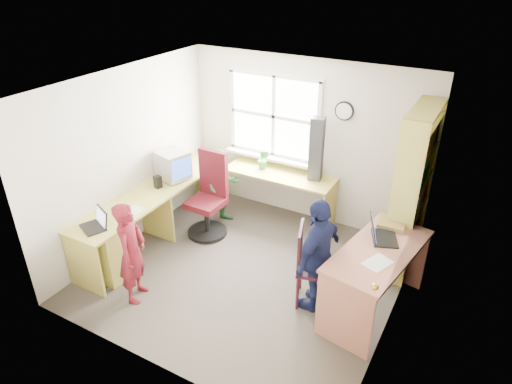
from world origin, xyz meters
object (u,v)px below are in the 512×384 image
right_desk (377,267)px  cd_tower (316,149)px  swivel_chair (209,199)px  laptop_left (96,223)px  person_red (132,252)px  person_green (222,187)px  crt_monitor (173,165)px  l_desk (149,226)px  person_navy (318,255)px  bookshelf (411,195)px  laptop_right (380,234)px  wooden_chair (310,262)px  potted_plant (263,160)px

right_desk → cd_tower: (-1.32, 1.39, 0.60)m
swivel_chair → laptop_left: bearing=-108.5°
person_red → person_green: bearing=-19.5°
right_desk → crt_monitor: 3.14m
l_desk → cd_tower: 2.49m
l_desk → swivel_chair: swivel_chair is taller
l_desk → person_navy: size_ratio=2.13×
laptop_left → person_navy: bearing=42.1°
swivel_chair → person_navy: size_ratio=0.88×
right_desk → laptop_left: 3.25m
right_desk → bookshelf: (0.07, 1.07, 0.40)m
person_navy → laptop_right: bearing=137.4°
right_desk → wooden_chair: bearing=-154.9°
crt_monitor → potted_plant: size_ratio=1.61×
swivel_chair → person_navy: person_navy is taller
laptop_right → cd_tower: bearing=24.7°
laptop_left → person_green: (0.56, 1.84, -0.22)m
laptop_left → potted_plant: potted_plant is taller
wooden_chair → crt_monitor: bearing=146.8°
swivel_chair → cd_tower: bearing=37.9°
cd_tower → person_navy: size_ratio=0.66×
wooden_chair → laptop_right: laptop_right is taller
right_desk → wooden_chair: wooden_chair is taller
person_green → person_navy: bearing=-90.4°
swivel_chair → person_red: bearing=-87.5°
bookshelf → cd_tower: bookshelf is taller
right_desk → potted_plant: 2.51m
crt_monitor → person_green: (0.57, 0.36, -0.37)m
person_red → bookshelf: bearing=-69.7°
crt_monitor → person_green: bearing=47.6°
right_desk → wooden_chair: size_ratio=1.55×
laptop_right → person_red: (-2.43, -1.32, -0.26)m
right_desk → person_green: bearing=172.4°
person_red → person_green: person_red is taller
bookshelf → cd_tower: 1.44m
person_green → person_navy: (1.92, -1.02, 0.11)m
crt_monitor → laptop_right: bearing=11.3°
crt_monitor → person_red: bearing=-53.2°
bookshelf → wooden_chair: bearing=-121.3°
laptop_right → person_green: bearing=54.6°
person_green → laptop_right: bearing=-75.9°
right_desk → person_navy: size_ratio=1.11×
potted_plant → l_desk: bearing=-114.4°
bookshelf → laptop_left: bearing=-145.9°
swivel_chair → laptop_left: (-0.54, -1.53, 0.28)m
swivel_chair → crt_monitor: (-0.56, -0.06, 0.43)m
l_desk → laptop_left: size_ratio=7.43×
wooden_chair → potted_plant: potted_plant is taller
right_desk → person_green: (-2.51, 0.79, -0.02)m
right_desk → swivel_chair: bearing=179.0°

